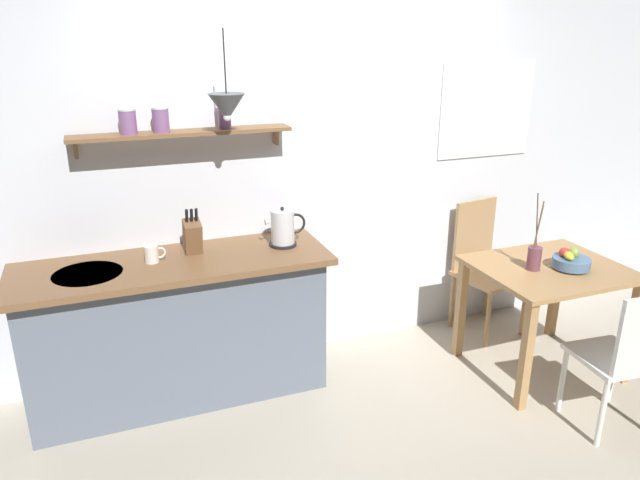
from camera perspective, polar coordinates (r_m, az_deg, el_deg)
ground_plane at (r=3.96m, az=2.72°, el=-14.03°), size 14.00×14.00×0.00m
back_wall at (r=4.07m, az=2.03°, el=7.64°), size 6.80×0.11×2.70m
kitchen_counter at (r=3.77m, az=-13.42°, el=-8.28°), size 1.83×0.63×0.92m
wall_shelf at (r=3.57m, az=-13.63°, el=10.50°), size 1.28×0.20×0.31m
dining_table at (r=4.16m, az=21.08°, el=-3.91°), size 0.93×0.79×0.75m
dining_chair_near at (r=3.74m, az=27.43°, el=-9.69°), size 0.46×0.44×0.90m
dining_chair_far at (r=4.64m, az=15.39°, el=-1.98°), size 0.50×0.50×1.00m
fruit_bowl at (r=4.10m, az=22.99°, el=-1.84°), size 0.24×0.24×0.14m
twig_vase at (r=3.99m, az=19.94°, el=-1.52°), size 0.09×0.09×0.51m
electric_kettle at (r=3.68m, az=-3.56°, el=1.15°), size 0.26×0.17×0.25m
knife_block at (r=3.62m, az=-12.18°, el=0.41°), size 0.10×0.17×0.29m
coffee_mug_by_sink at (r=3.56m, az=-15.86°, el=-1.29°), size 0.12×0.08×0.10m
pendant_lamp at (r=3.37m, az=-8.96°, el=12.52°), size 0.20×0.20×0.49m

